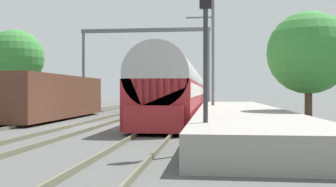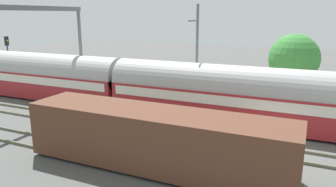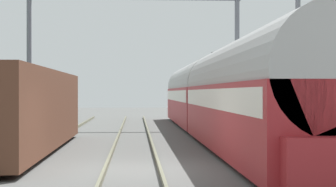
# 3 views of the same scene
# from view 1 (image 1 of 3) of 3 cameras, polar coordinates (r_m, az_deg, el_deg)

# --- Properties ---
(ground) EXTENTS (120.00, 120.00, 0.00)m
(ground) POSITION_cam_1_polar(r_m,az_deg,el_deg) (21.59, -10.91, -4.57)
(ground) COLOR #50514F
(track_far_west) EXTENTS (1.52, 60.00, 0.16)m
(track_far_west) POSITION_cam_1_polar(r_m,az_deg,el_deg) (23.10, -20.55, -4.07)
(track_far_west) COLOR #64634D
(track_far_west) RESTS_ON ground
(track_west) EXTENTS (1.52, 60.00, 0.16)m
(track_west) POSITION_cam_1_polar(r_m,az_deg,el_deg) (21.58, -10.91, -4.36)
(track_west) COLOR #64634D
(track_west) RESTS_ON ground
(track_east) EXTENTS (1.52, 60.00, 0.16)m
(track_east) POSITION_cam_1_polar(r_m,az_deg,el_deg) (20.76, -0.16, -4.54)
(track_east) COLOR #64634D
(track_east) RESTS_ON ground
(platform) EXTENTS (4.40, 28.00, 0.90)m
(platform) POSITION_cam_1_polar(r_m,az_deg,el_deg) (22.65, 10.08, -3.20)
(platform) COLOR gray
(platform) RESTS_ON ground
(passenger_train) EXTENTS (2.93, 32.85, 3.82)m
(passenger_train) POSITION_cam_1_polar(r_m,az_deg,el_deg) (32.28, 2.15, 0.54)
(passenger_train) COLOR maroon
(passenger_train) RESTS_ON ground
(freight_car) EXTENTS (2.80, 13.00, 2.70)m
(freight_car) POSITION_cam_1_polar(r_m,az_deg,el_deg) (27.24, -16.16, -0.47)
(freight_car) COLOR #563323
(freight_car) RESTS_ON ground
(person_crossing) EXTENTS (0.41, 0.47, 1.73)m
(person_crossing) POSITION_cam_1_polar(r_m,az_deg,el_deg) (35.13, 5.42, -1.02)
(person_crossing) COLOR #2D2D2D
(person_crossing) RESTS_ON ground
(railway_signal_near) EXTENTS (0.36, 0.30, 5.19)m
(railway_signal_near) POSITION_cam_1_polar(r_m,az_deg,el_deg) (11.95, 5.40, 7.46)
(railway_signal_near) COLOR #2D2D33
(railway_signal_near) RESTS_ON ground
(railway_signal_far) EXTENTS (0.36, 0.30, 5.13)m
(railway_signal_far) POSITION_cam_1_polar(r_m,az_deg,el_deg) (46.58, 5.77, 2.07)
(railway_signal_far) COLOR #2D2D33
(railway_signal_far) RESTS_ON ground
(catenary_gantry) EXTENTS (12.48, 0.28, 7.86)m
(catenary_gantry) POSITION_cam_1_polar(r_m,az_deg,el_deg) (38.26, -3.34, 5.99)
(catenary_gantry) COLOR slate
(catenary_gantry) RESTS_ON ground
(catenary_pole_east_mid) EXTENTS (1.90, 0.20, 8.00)m
(catenary_pole_east_mid) POSITION_cam_1_polar(r_m,az_deg,el_deg) (26.92, 6.35, 5.23)
(catenary_pole_east_mid) COLOR slate
(catenary_pole_east_mid) RESTS_ON ground
(tree_west_background) EXTENTS (5.65, 5.65, 8.03)m
(tree_west_background) POSITION_cam_1_polar(r_m,az_deg,el_deg) (42.84, -21.01, 4.78)
(tree_west_background) COLOR #4C3826
(tree_west_background) RESTS_ON ground
(tree_east_background) EXTENTS (4.04, 4.04, 5.75)m
(tree_east_background) POSITION_cam_1_polar(r_m,az_deg,el_deg) (20.75, 19.47, 5.50)
(tree_east_background) COLOR #4C3826
(tree_east_background) RESTS_ON ground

